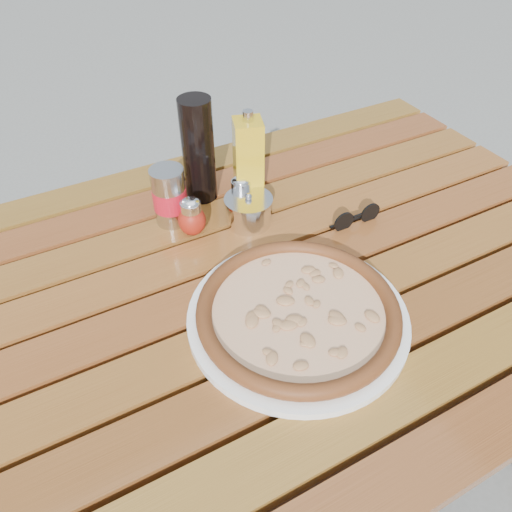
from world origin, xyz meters
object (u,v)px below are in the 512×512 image
pizza (298,311)px  soda_can (170,197)px  parmesan_tin (249,210)px  plate (298,317)px  pepper_shaker (192,217)px  olive_oil_cruet (248,164)px  sunglasses (356,218)px  oregano_shaker (241,195)px  table (261,303)px  dark_bottle (198,151)px

pizza → soda_can: 0.36m
soda_can → parmesan_tin: bearing=-30.9°
plate → parmesan_tin: size_ratio=3.13×
pepper_shaker → olive_oil_cruet: olive_oil_cruet is taller
olive_oil_cruet → sunglasses: bearing=-45.9°
oregano_shaker → pepper_shaker: bearing=-170.5°
sunglasses → plate: bearing=-144.9°
plate → pizza: bearing=-104.0°
pizza → soda_can: bearing=103.6°
olive_oil_cruet → plate: bearing=-103.8°
table → olive_oil_cruet: 0.28m
oregano_shaker → olive_oil_cruet: size_ratio=0.39×
dark_bottle → sunglasses: (0.23, -0.24, -0.09)m
dark_bottle → olive_oil_cruet: size_ratio=1.05×
pepper_shaker → parmesan_tin: (0.11, -0.02, -0.01)m
table → pizza: size_ratio=3.13×
plate → dark_bottle: bearing=89.5°
table → pepper_shaker: 0.21m
plate → soda_can: 0.36m
parmesan_tin → sunglasses: parmesan_tin is taller
pizza → oregano_shaker: (0.06, 0.31, 0.02)m
soda_can → sunglasses: soda_can is taller
dark_bottle → sunglasses: dark_bottle is taller
dark_bottle → table: bearing=-91.1°
pizza → olive_oil_cruet: size_ratio=2.13×
table → pepper_shaker: size_ratio=17.07×
plate → sunglasses: sunglasses is taller
table → olive_oil_cruet: bearing=68.3°
pepper_shaker → soda_can: size_ratio=0.68×
table → oregano_shaker: size_ratio=17.07×
oregano_shaker → soda_can: soda_can is taller
soda_can → oregano_shaker: bearing=-14.4°
sunglasses → olive_oil_cruet: bearing=135.1°
oregano_shaker → parmesan_tin: oregano_shaker is taller
plate → parmesan_tin: bearing=79.6°
table → soda_can: 0.27m
dark_bottle → soda_can: size_ratio=1.83×
plate → oregano_shaker: bearing=79.9°
pizza → pepper_shaker: (-0.06, 0.29, 0.02)m
pepper_shaker → pizza: bearing=-77.9°
oregano_shaker → parmesan_tin: bearing=-98.1°
soda_can → olive_oil_cruet: olive_oil_cruet is taller
olive_oil_cruet → dark_bottle: bearing=135.6°
oregano_shaker → sunglasses: 0.24m
pizza → olive_oil_cruet: olive_oil_cruet is taller
plate → olive_oil_cruet: bearing=76.2°
pizza → pepper_shaker: pepper_shaker is taller
sunglasses → parmesan_tin: bearing=151.5°
pepper_shaker → soda_can: 0.06m
pizza → olive_oil_cruet: (0.08, 0.32, 0.07)m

